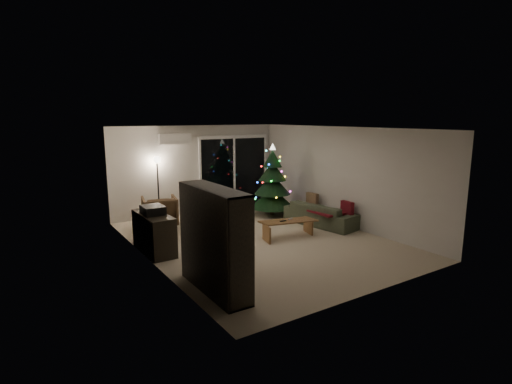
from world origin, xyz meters
TOP-DOWN VIEW (x-y plane):
  - room at (0.46, 1.49)m, footprint 6.50×7.51m
  - bookshelf at (-2.25, -1.80)m, footprint 0.72×1.72m
  - media_cabinet at (-2.25, 0.51)m, footprint 0.52×1.30m
  - stereo at (-2.25, 0.51)m, footprint 0.41×0.48m
  - armchair at (-1.48, 2.33)m, footprint 0.99×1.01m
  - ottoman at (-0.44, 1.47)m, footprint 0.53×0.53m
  - cardboard_box_a at (-1.09, 1.19)m, footprint 0.53×0.46m
  - cardboard_box_b at (-0.10, 1.01)m, footprint 0.41×0.32m
  - side_table at (0.10, 2.91)m, footprint 0.41×0.41m
  - floor_lamp at (-1.23, 3.08)m, footprint 0.26×0.26m
  - sofa at (2.05, 0.22)m, footprint 1.08×2.05m
  - sofa_throw at (1.95, 0.22)m, footprint 0.61×1.41m
  - cushion_a at (2.30, 0.87)m, footprint 0.14×0.38m
  - cushion_b at (2.30, -0.43)m, footprint 0.14×0.38m
  - coffee_table at (0.68, -0.17)m, footprint 1.34×0.73m
  - remote_a at (0.53, -0.17)m, footprint 0.16×0.05m
  - remote_b at (0.78, -0.12)m, footprint 0.15×0.09m
  - christmas_tree at (1.59, 1.75)m, footprint 1.39×1.39m

SIDE VIEW (x-z plane):
  - cardboard_box_b at x=-0.10m, z-range 0.00..0.27m
  - cardboard_box_a at x=-1.09m, z-range 0.00..0.31m
  - coffee_table at x=0.68m, z-range 0.00..0.40m
  - side_table at x=0.10m, z-range 0.00..0.46m
  - ottoman at x=-0.44m, z-range 0.00..0.47m
  - sofa at x=2.05m, z-range 0.00..0.57m
  - armchair at x=-1.48m, z-range 0.00..0.77m
  - media_cabinet at x=-2.25m, z-range 0.00..0.80m
  - remote_a at x=0.53m, z-range 0.40..0.42m
  - remote_b at x=0.78m, z-range 0.40..0.42m
  - sofa_throw at x=1.95m, z-range 0.39..0.44m
  - cushion_a at x=2.30m, z-range 0.33..0.70m
  - cushion_b at x=2.30m, z-range 0.33..0.70m
  - floor_lamp at x=-1.23m, z-range 0.00..1.64m
  - bookshelf at x=-2.25m, z-range 0.00..1.67m
  - stereo at x=-2.25m, z-range 0.80..0.98m
  - christmas_tree at x=1.59m, z-range 0.00..2.02m
  - room at x=0.46m, z-range -0.28..2.32m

